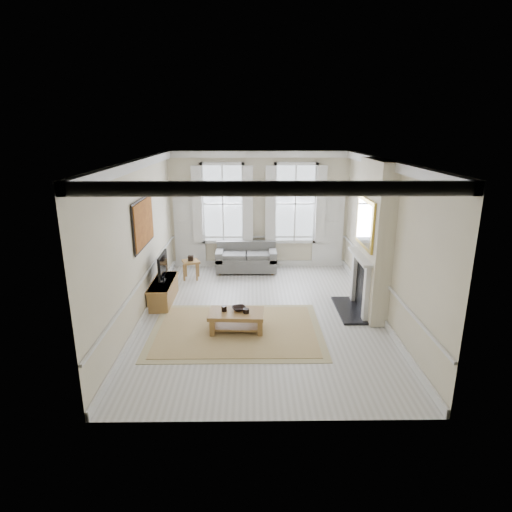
{
  "coord_description": "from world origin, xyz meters",
  "views": [
    {
      "loc": [
        -0.24,
        -8.76,
        4.01
      ],
      "look_at": [
        -0.13,
        0.43,
        1.25
      ],
      "focal_mm": 30.0,
      "sensor_mm": 36.0,
      "label": 1
    }
  ],
  "objects_px": {
    "side_table": "(191,264)",
    "tv_stand": "(163,291)",
    "coffee_table": "(236,316)",
    "sofa": "(246,259)"
  },
  "relations": [
    {
      "from": "sofa",
      "to": "side_table",
      "type": "distance_m",
      "value": 1.66
    },
    {
      "from": "sofa",
      "to": "tv_stand",
      "type": "height_order",
      "value": "sofa"
    },
    {
      "from": "side_table",
      "to": "tv_stand",
      "type": "height_order",
      "value": "side_table"
    },
    {
      "from": "coffee_table",
      "to": "tv_stand",
      "type": "xyz_separation_m",
      "value": [
        -1.8,
        1.57,
        -0.08
      ]
    },
    {
      "from": "sofa",
      "to": "coffee_table",
      "type": "xyz_separation_m",
      "value": [
        -0.17,
        -3.87,
        -0.01
      ]
    },
    {
      "from": "sofa",
      "to": "coffee_table",
      "type": "height_order",
      "value": "sofa"
    },
    {
      "from": "side_table",
      "to": "sofa",
      "type": "bearing_deg",
      "value": 23.64
    },
    {
      "from": "sofa",
      "to": "coffee_table",
      "type": "relative_size",
      "value": 1.5
    },
    {
      "from": "sofa",
      "to": "tv_stand",
      "type": "distance_m",
      "value": 3.02
    },
    {
      "from": "sofa",
      "to": "side_table",
      "type": "bearing_deg",
      "value": -156.36
    }
  ]
}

